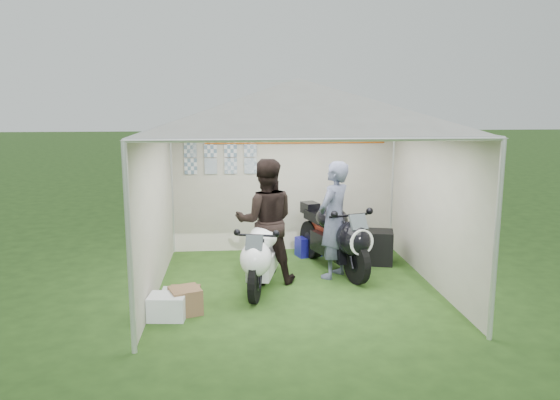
# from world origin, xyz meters

# --- Properties ---
(ground) EXTENTS (80.00, 80.00, 0.00)m
(ground) POSITION_xyz_m (0.00, 0.00, 0.00)
(ground) COLOR #254317
(ground) RESTS_ON ground
(canopy_tent) EXTENTS (5.66, 5.66, 3.00)m
(canopy_tent) POSITION_xyz_m (-0.00, 0.03, 2.58)
(canopy_tent) COLOR silver
(canopy_tent) RESTS_ON ground
(motorcycle_white) EXTENTS (0.71, 1.89, 0.94)m
(motorcycle_white) POSITION_xyz_m (-0.51, -0.08, 0.52)
(motorcycle_white) COLOR black
(motorcycle_white) RESTS_ON ground
(motorcycle_black) EXTENTS (0.95, 2.08, 1.06)m
(motorcycle_black) POSITION_xyz_m (0.71, 0.62, 0.59)
(motorcycle_black) COLOR black
(motorcycle_black) RESTS_ON ground
(paddock_stand) EXTENTS (0.51, 0.40, 0.33)m
(paddock_stand) POSITION_xyz_m (0.40, 1.55, 0.17)
(paddock_stand) COLOR #2624D5
(paddock_stand) RESTS_ON ground
(person_dark_jacket) EXTENTS (0.92, 0.72, 1.86)m
(person_dark_jacket) POSITION_xyz_m (-0.44, 0.24, 0.93)
(person_dark_jacket) COLOR black
(person_dark_jacket) RESTS_ON ground
(person_blue_jacket) EXTENTS (0.75, 0.78, 1.80)m
(person_blue_jacket) POSITION_xyz_m (0.61, 0.38, 0.90)
(person_blue_jacket) COLOR slate
(person_blue_jacket) RESTS_ON ground
(equipment_box) EXTENTS (0.65, 0.57, 0.56)m
(equipment_box) POSITION_xyz_m (1.45, 1.01, 0.28)
(equipment_box) COLOR black
(equipment_box) RESTS_ON ground
(crate_0) EXTENTS (0.49, 0.40, 0.30)m
(crate_0) POSITION_xyz_m (-1.75, -1.07, 0.15)
(crate_0) COLOR white
(crate_0) RESTS_ON ground
(crate_1) EXTENTS (0.48, 0.48, 0.33)m
(crate_1) POSITION_xyz_m (-1.54, -0.92, 0.17)
(crate_1) COLOR brown
(crate_1) RESTS_ON ground
(crate_2) EXTENTS (0.34, 0.29, 0.25)m
(crate_2) POSITION_xyz_m (-1.69, -0.70, 0.12)
(crate_2) COLOR silver
(crate_2) RESTS_ON ground
(crate_3) EXTENTS (0.41, 0.30, 0.26)m
(crate_3) POSITION_xyz_m (-1.57, -0.70, 0.13)
(crate_3) COLOR brown
(crate_3) RESTS_ON ground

